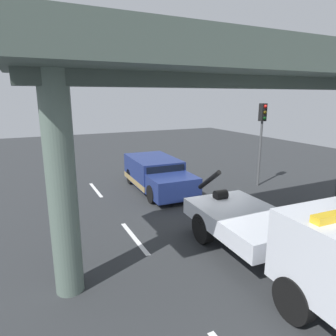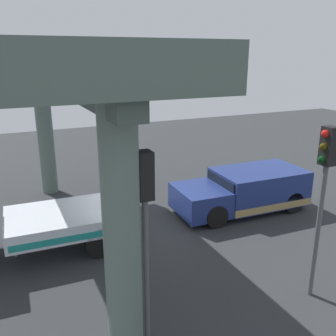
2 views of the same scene
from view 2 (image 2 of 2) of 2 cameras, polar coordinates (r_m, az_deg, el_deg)
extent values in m
cube|color=#2D3033|center=(13.19, -5.54, -9.96)|extent=(60.00, 40.00, 0.10)
cube|color=silver|center=(18.12, 9.43, -2.24)|extent=(2.60, 0.16, 0.01)
cube|color=silver|center=(15.72, -9.12, -5.29)|extent=(2.60, 0.16, 0.01)
cube|color=silver|center=(12.29, -14.86, -7.57)|extent=(3.93, 2.55, 0.55)
cube|color=teal|center=(11.24, -13.93, -10.38)|extent=(3.65, 0.16, 0.20)
cylinder|color=black|center=(12.43, -5.08, -3.09)|extent=(1.42, 0.24, 1.07)
cylinder|color=black|center=(12.35, -8.62, -5.04)|extent=(0.38, 0.46, 0.36)
cylinder|color=black|center=(11.65, -10.15, -10.99)|extent=(1.01, 0.36, 1.00)
cylinder|color=black|center=(13.50, -12.12, -7.05)|extent=(1.01, 0.36, 1.00)
cube|color=navy|center=(15.22, 13.70, -2.70)|extent=(3.54, 2.34, 1.35)
cube|color=navy|center=(13.98, 4.97, -4.92)|extent=(1.81, 2.18, 0.95)
cube|color=black|center=(14.19, 8.05, -2.54)|extent=(0.14, 1.94, 0.59)
cube|color=#9E8451|center=(15.39, 13.57, -4.43)|extent=(3.56, 2.35, 0.28)
cylinder|color=black|center=(13.39, 7.41, -7.37)|extent=(0.85, 0.31, 0.84)
cylinder|color=black|center=(14.94, 3.76, -4.59)|extent=(0.85, 0.31, 0.84)
cylinder|color=black|center=(15.26, 18.59, -5.02)|extent=(0.85, 0.31, 0.84)
cylinder|color=black|center=(16.64, 14.32, -2.80)|extent=(0.85, 0.31, 0.84)
cylinder|color=#596B60|center=(6.91, -7.05, -11.37)|extent=(0.68, 0.68, 5.31)
cylinder|color=#596B60|center=(16.88, -18.35, 5.03)|extent=(0.68, 0.68, 5.31)
cube|color=#4B5B52|center=(11.28, -16.35, 15.40)|extent=(3.60, 12.64, 0.83)
cube|color=#3E4A43|center=(11.31, -16.10, 12.39)|extent=(0.50, 12.24, 0.36)
cylinder|color=#515456|center=(9.92, 21.96, -9.25)|extent=(0.12, 0.12, 3.48)
cube|color=black|center=(9.21, 23.46, 3.11)|extent=(0.28, 0.32, 0.90)
sphere|color=red|center=(9.03, 23.00, 4.87)|extent=(0.18, 0.18, 0.18)
sphere|color=#3A2D06|center=(9.09, 22.78, 3.03)|extent=(0.18, 0.18, 0.18)
sphere|color=black|center=(9.16, 22.56, 1.21)|extent=(0.18, 0.18, 0.18)
cylinder|color=#515456|center=(7.62, -3.35, -16.70)|extent=(0.12, 0.12, 3.40)
cube|color=black|center=(6.67, -3.67, -1.16)|extent=(0.28, 0.32, 0.90)
sphere|color=#360605|center=(6.53, -5.02, 1.16)|extent=(0.18, 0.18, 0.18)
sphere|color=gold|center=(6.62, -4.96, -1.34)|extent=(0.18, 0.18, 0.18)
sphere|color=black|center=(6.72, -4.89, -3.76)|extent=(0.18, 0.18, 0.18)
camera|label=1|loc=(17.95, -42.42, 8.92)|focal=32.08mm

